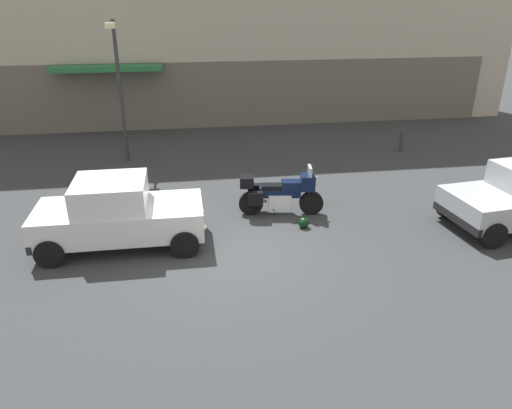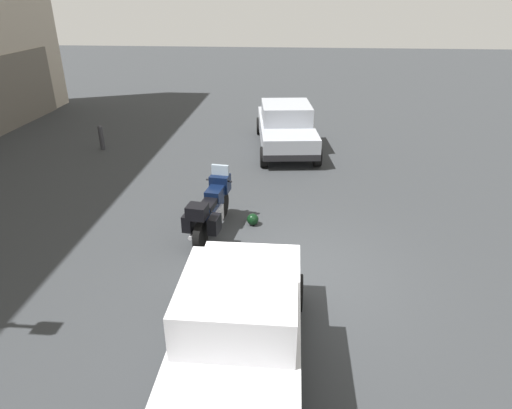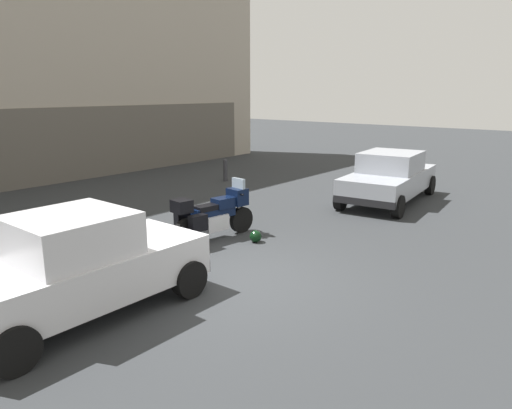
{
  "view_description": "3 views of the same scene",
  "coord_description": "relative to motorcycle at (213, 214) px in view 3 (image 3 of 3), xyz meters",
  "views": [
    {
      "loc": [
        -0.88,
        -9.65,
        5.51
      ],
      "look_at": [
        0.62,
        0.35,
        1.03
      ],
      "focal_mm": 33.81,
      "sensor_mm": 36.0,
      "label": 1
    },
    {
      "loc": [
        -7.31,
        0.18,
        4.95
      ],
      "look_at": [
        0.81,
        0.87,
        1.07
      ],
      "focal_mm": 31.23,
      "sensor_mm": 36.0,
      "label": 2
    },
    {
      "loc": [
        -6.1,
        -5.56,
        3.4
      ],
      "look_at": [
        1.19,
        0.41,
        1.13
      ],
      "focal_mm": 33.25,
      "sensor_mm": 36.0,
      "label": 3
    }
  ],
  "objects": [
    {
      "name": "ground_plane",
      "position": [
        -1.49,
        -1.93,
        -0.62
      ],
      "size": [
        80.0,
        80.0,
        0.0
      ],
      "primitive_type": "plane",
      "color": "#2D3033"
    },
    {
      "name": "motorcycle",
      "position": [
        0.0,
        0.0,
        0.0
      ],
      "size": [
        2.26,
        0.89,
        1.36
      ],
      "rotation": [
        0.0,
        0.0,
        -0.14
      ],
      "color": "black",
      "rests_on": "ground"
    },
    {
      "name": "helmet",
      "position": [
        0.45,
        -0.89,
        -0.48
      ],
      "size": [
        0.28,
        0.28,
        0.28
      ],
      "primitive_type": "sphere",
      "color": "black",
      "rests_on": "ground"
    },
    {
      "name": "car_hatchback_near",
      "position": [
        -4.03,
        -1.13,
        0.19
      ],
      "size": [
        3.88,
        1.78,
        1.64
      ],
      "rotation": [
        0.0,
        0.0,
        0.0
      ],
      "color": "silver",
      "rests_on": "ground"
    },
    {
      "name": "car_sedan_far",
      "position": [
        6.28,
        -1.51,
        0.16
      ],
      "size": [
        4.7,
        2.36,
        1.56
      ],
      "rotation": [
        0.0,
        0.0,
        0.11
      ],
      "color": "#9EA3AD",
      "rests_on": "ground"
    },
    {
      "name": "bollard_curbside",
      "position": [
        5.62,
        4.85,
        -0.16
      ],
      "size": [
        0.16,
        0.16,
        0.86
      ],
      "color": "#333338",
      "rests_on": "ground"
    }
  ]
}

